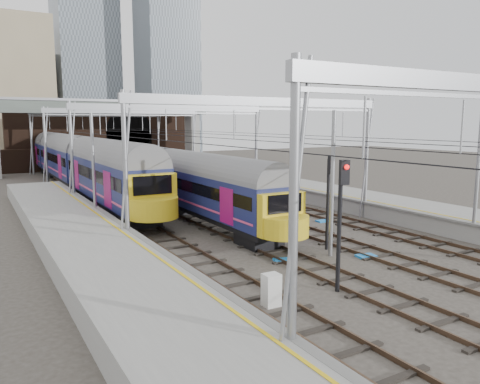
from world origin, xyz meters
TOP-DOWN VIEW (x-y plane):
  - ground at (0.00, 0.00)m, footprint 160.00×160.00m
  - platform_left at (-10.18, 2.50)m, footprint 4.32×55.00m
  - tracks at (0.00, 15.00)m, footprint 14.40×80.00m
  - overhead_line at (0.00, 21.49)m, footprint 16.80×80.00m
  - retaining_wall at (1.40, 51.93)m, footprint 28.00×2.75m
  - overbridge at (0.00, 46.00)m, footprint 28.00×3.00m
  - city_skyline at (2.73, 70.48)m, footprint 37.50×27.50m
  - train_main at (-2.00, 33.02)m, footprint 2.59×59.94m
  - train_second at (-6.00, 45.93)m, footprint 3.08×71.21m
  - signal_near_left at (-2.98, -1.93)m, footprint 0.39×0.47m
  - signal_near_centre at (0.60, 2.92)m, footprint 0.36×0.46m
  - relay_cabinet at (-5.99, -1.80)m, footprint 0.59×0.50m
  - equip_cover_a at (-2.53, 2.39)m, footprint 0.98×0.82m
  - equip_cover_b at (1.33, 0.93)m, footprint 0.99×0.77m
  - equip_cover_c at (4.79, 8.30)m, footprint 0.83×0.61m

SIDE VIEW (x-z plane):
  - ground at x=0.00m, z-range 0.00..0.00m
  - tracks at x=0.00m, z-range -0.09..0.13m
  - equip_cover_c at x=4.79m, z-range 0.00..0.09m
  - equip_cover_a at x=-2.53m, z-range 0.00..0.10m
  - equip_cover_b at x=1.33m, z-range 0.00..0.11m
  - platform_left at x=-10.18m, z-range -0.01..1.11m
  - relay_cabinet at x=-5.99m, z-range 0.00..1.17m
  - train_main at x=-2.00m, z-range 0.10..4.62m
  - train_second at x=-6.00m, z-range 0.05..5.26m
  - signal_near_centre at x=0.60m, z-range 0.63..5.42m
  - signal_near_left at x=-2.98m, z-range 0.65..5.72m
  - retaining_wall at x=1.40m, z-range -0.17..8.83m
  - overhead_line at x=0.00m, z-range 2.57..10.57m
  - overbridge at x=0.00m, z-range 2.64..11.89m
  - city_skyline at x=2.73m, z-range -12.91..47.09m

